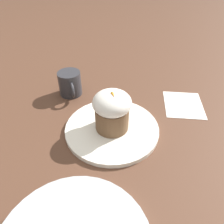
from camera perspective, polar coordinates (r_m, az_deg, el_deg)
ground_plane at (r=0.64m, az=-0.00°, el=-4.83°), size 4.00×4.00×0.00m
dessert_plate at (r=0.63m, az=-0.00°, el=-4.38°), size 0.27×0.27×0.01m
carrot_cake at (r=0.59m, az=0.00°, el=0.53°), size 0.10×0.10×0.12m
spoon at (r=0.65m, az=-0.47°, el=-1.96°), size 0.12×0.05×0.01m
coffee_cup at (r=0.78m, az=-10.89°, el=7.30°), size 0.11×0.08×0.08m
paper_napkin at (r=0.77m, az=18.17°, el=1.89°), size 0.18×0.17×0.00m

